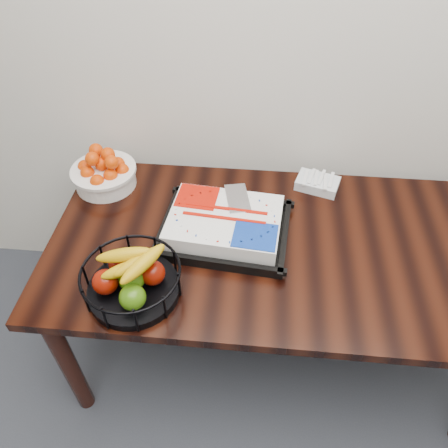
# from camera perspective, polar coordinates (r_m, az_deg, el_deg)

# --- Properties ---
(table) EXTENTS (1.80, 0.90, 0.75)m
(table) POSITION_cam_1_polar(r_m,az_deg,el_deg) (1.76, 7.34, -4.40)
(table) COLOR black
(table) RESTS_ON ground
(cake_tray) EXTENTS (0.52, 0.42, 0.10)m
(cake_tray) POSITION_cam_1_polar(r_m,az_deg,el_deg) (1.69, 0.10, -0.11)
(cake_tray) COLOR black
(cake_tray) RESTS_ON table
(tangerine_bowl) EXTENTS (0.28, 0.28, 0.18)m
(tangerine_bowl) POSITION_cam_1_polar(r_m,az_deg,el_deg) (1.96, -15.47, 6.75)
(tangerine_bowl) COLOR white
(tangerine_bowl) RESTS_ON table
(fruit_basket) EXTENTS (0.34, 0.34, 0.18)m
(fruit_basket) POSITION_cam_1_polar(r_m,az_deg,el_deg) (1.51, -11.96, -7.01)
(fruit_basket) COLOR black
(fruit_basket) RESTS_ON table
(fork_bag) EXTENTS (0.20, 0.16, 0.05)m
(fork_bag) POSITION_cam_1_polar(r_m,az_deg,el_deg) (1.95, 12.12, 5.27)
(fork_bag) COLOR silver
(fork_bag) RESTS_ON table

